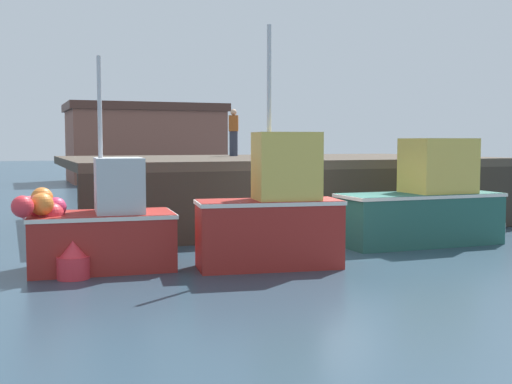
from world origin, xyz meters
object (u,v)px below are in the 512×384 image
object	(u,v)px
dockworker	(234,133)
mooring_buoy_foreground	(73,262)
fishing_boat_near_left	(100,227)
fishing_boat_near_right	(274,214)
fishing_boat_mid	(424,204)
rowboat	(480,231)

from	to	relation	value
dockworker	mooring_buoy_foreground	distance (m)	11.22
fishing_boat_near_left	fishing_boat_near_right	bearing A→B (deg)	-17.57
fishing_boat_near_right	fishing_boat_mid	world-z (taller)	fishing_boat_near_right
fishing_boat_near_left	rowboat	bearing A→B (deg)	5.31
fishing_boat_mid	dockworker	size ratio (longest dim) A/B	2.57
fishing_boat_mid	fishing_boat_near_right	bearing A→B (deg)	-162.84
rowboat	dockworker	xyz separation A→B (m)	(-4.68, 7.22, 2.75)
rowboat	mooring_buoy_foreground	distance (m)	11.10
fishing_boat_mid	rowboat	bearing A→B (deg)	14.17
fishing_boat_near_right	rowboat	size ratio (longest dim) A/B	2.80
fishing_boat_near_right	rowboat	world-z (taller)	fishing_boat_near_right
fishing_boat_mid	dockworker	bearing A→B (deg)	107.28
fishing_boat_near_left	dockworker	size ratio (longest dim) A/B	2.63
dockworker	fishing_boat_near_right	bearing A→B (deg)	-104.06
dockworker	fishing_boat_mid	bearing A→B (deg)	-72.72
fishing_boat_near_left	fishing_boat_mid	bearing A→B (deg)	2.78
dockworker	mooring_buoy_foreground	world-z (taller)	dockworker
fishing_boat_near_left	fishing_boat_mid	size ratio (longest dim) A/B	1.02
fishing_boat_near_left	fishing_boat_near_right	size ratio (longest dim) A/B	0.87
fishing_boat_mid	rowboat	world-z (taller)	fishing_boat_mid
fishing_boat_near_right	dockworker	world-z (taller)	fishing_boat_near_right
fishing_boat_near_left	mooring_buoy_foreground	world-z (taller)	fishing_boat_near_left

